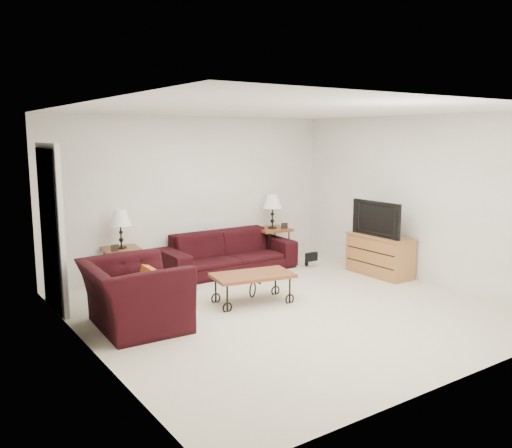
# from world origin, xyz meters

# --- Properties ---
(ground) EXTENTS (5.00, 5.00, 0.00)m
(ground) POSITION_xyz_m (0.00, 0.00, 0.00)
(ground) COLOR beige
(ground) RESTS_ON ground
(wall_back) EXTENTS (5.00, 0.02, 2.50)m
(wall_back) POSITION_xyz_m (0.00, 2.50, 1.25)
(wall_back) COLOR white
(wall_back) RESTS_ON ground
(wall_front) EXTENTS (5.00, 0.02, 2.50)m
(wall_front) POSITION_xyz_m (0.00, -2.50, 1.25)
(wall_front) COLOR white
(wall_front) RESTS_ON ground
(wall_left) EXTENTS (0.02, 5.00, 2.50)m
(wall_left) POSITION_xyz_m (-2.50, 0.00, 1.25)
(wall_left) COLOR white
(wall_left) RESTS_ON ground
(wall_right) EXTENTS (0.02, 5.00, 2.50)m
(wall_right) POSITION_xyz_m (2.50, 0.00, 1.25)
(wall_right) COLOR white
(wall_right) RESTS_ON ground
(ceiling) EXTENTS (5.00, 5.00, 0.00)m
(ceiling) POSITION_xyz_m (0.00, 0.00, 2.50)
(ceiling) COLOR white
(ceiling) RESTS_ON wall_back
(doorway) EXTENTS (0.08, 0.94, 2.04)m
(doorway) POSITION_xyz_m (-2.47, 1.65, 1.02)
(doorway) COLOR black
(doorway) RESTS_ON ground
(sofa) EXTENTS (2.23, 0.87, 0.65)m
(sofa) POSITION_xyz_m (0.35, 2.02, 0.33)
(sofa) COLOR black
(sofa) RESTS_ON ground
(side_table_left) EXTENTS (0.58, 0.58, 0.56)m
(side_table_left) POSITION_xyz_m (-1.36, 2.20, 0.28)
(side_table_left) COLOR brown
(side_table_left) RESTS_ON ground
(side_table_right) EXTENTS (0.60, 0.60, 0.59)m
(side_table_right) POSITION_xyz_m (1.37, 2.20, 0.30)
(side_table_right) COLOR brown
(side_table_right) RESTS_ON ground
(lamp_left) EXTENTS (0.36, 0.36, 0.56)m
(lamp_left) POSITION_xyz_m (-1.36, 2.20, 0.85)
(lamp_left) COLOR black
(lamp_left) RESTS_ON side_table_left
(lamp_right) EXTENTS (0.37, 0.37, 0.59)m
(lamp_right) POSITION_xyz_m (1.37, 2.20, 0.89)
(lamp_right) COLOR black
(lamp_right) RESTS_ON side_table_right
(photo_frame_left) EXTENTS (0.11, 0.02, 0.09)m
(photo_frame_left) POSITION_xyz_m (-1.51, 2.05, 0.61)
(photo_frame_left) COLOR black
(photo_frame_left) RESTS_ON side_table_left
(photo_frame_right) EXTENTS (0.12, 0.05, 0.10)m
(photo_frame_right) POSITION_xyz_m (1.52, 2.05, 0.64)
(photo_frame_right) COLOR black
(photo_frame_right) RESTS_ON side_table_right
(coffee_table) EXTENTS (1.14, 0.75, 0.39)m
(coffee_table) POSITION_xyz_m (-0.24, 0.43, 0.20)
(coffee_table) COLOR brown
(coffee_table) RESTS_ON ground
(armchair) EXTENTS (1.09, 1.24, 0.78)m
(armchair) POSITION_xyz_m (-1.88, 0.43, 0.39)
(armchair) COLOR black
(armchair) RESTS_ON ground
(throw_pillow) EXTENTS (0.11, 0.35, 0.35)m
(throw_pillow) POSITION_xyz_m (-1.72, 0.38, 0.52)
(throw_pillow) COLOR #D45D1B
(throw_pillow) RESTS_ON armchair
(tv_stand) EXTENTS (0.44, 1.07, 0.64)m
(tv_stand) POSITION_xyz_m (2.23, 0.49, 0.32)
(tv_stand) COLOR #B77E44
(tv_stand) RESTS_ON ground
(television) EXTENTS (0.13, 0.95, 0.55)m
(television) POSITION_xyz_m (2.21, 0.49, 0.91)
(television) COLOR black
(television) RESTS_ON tv_stand
(backpack) EXTENTS (0.39, 0.33, 0.45)m
(backpack) POSITION_xyz_m (1.64, 1.58, 0.23)
(backpack) COLOR black
(backpack) RESTS_ON ground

